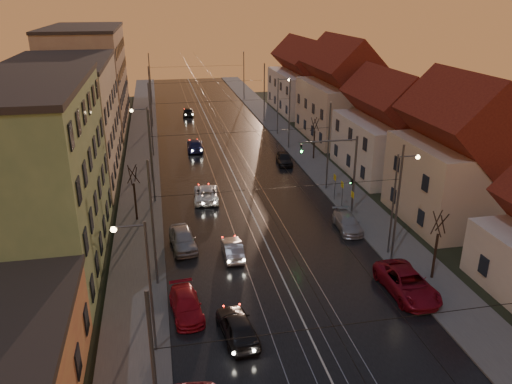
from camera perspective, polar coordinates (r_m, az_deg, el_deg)
ground at (r=29.17m, az=7.17°, el=-17.95°), size 160.00×160.00×0.00m
road at (r=64.40m, az=-3.94°, el=4.81°), size 16.00×120.00×0.04m
sidewalk_left at (r=63.95m, az=-12.88°, el=4.25°), size 4.00×120.00×0.15m
sidewalk_right at (r=66.34m, az=4.69°, el=5.34°), size 4.00×120.00×0.15m
tram_rail_0 at (r=64.16m, az=-5.89°, el=4.72°), size 0.06×120.00×0.03m
tram_rail_1 at (r=64.30m, az=-4.62°, el=4.80°), size 0.06×120.00×0.03m
tram_rail_2 at (r=64.48m, az=-3.26°, el=4.89°), size 0.06×120.00×0.03m
tram_rail_3 at (r=64.69m, az=-2.00°, el=4.96°), size 0.06×120.00×0.03m
apartment_left_1 at (r=38.43m, az=-25.35°, el=1.23°), size 10.00×18.00×13.00m
apartment_left_2 at (r=57.42m, az=-20.99°, el=7.55°), size 10.00×20.00×12.00m
apartment_left_3 at (r=80.62m, az=-18.58°, el=12.25°), size 10.00×24.00×14.00m
house_right_1 at (r=45.77m, az=22.09°, el=3.38°), size 8.67×10.20×10.80m
house_right_2 at (r=56.80m, az=15.02°, el=6.69°), size 9.18×12.24×9.20m
house_right_3 at (r=69.98m, az=9.77°, el=10.78°), size 9.18×14.28×11.50m
house_right_4 at (r=86.90m, az=5.50°, el=12.53°), size 9.18×16.32×10.00m
catenary_pole_l_1 at (r=33.29m, az=-11.71°, el=-3.77°), size 0.16×0.16×9.00m
catenary_pole_r_1 at (r=37.09m, az=15.84°, el=-1.47°), size 0.16×0.16×9.00m
catenary_pole_l_2 at (r=47.32m, az=-11.85°, el=3.88°), size 0.16×0.16×9.00m
catenary_pole_r_2 at (r=50.07m, az=8.27°, el=5.09°), size 0.16×0.16×9.00m
catenary_pole_l_3 at (r=61.81m, az=-11.92°, el=7.99°), size 0.16×0.16×9.00m
catenary_pole_r_3 at (r=63.94m, az=3.83°, el=8.85°), size 0.16×0.16×9.00m
catenary_pole_l_4 at (r=76.49m, az=-11.97°, el=10.53°), size 0.16×0.16×9.00m
catenary_pole_r_4 at (r=78.23m, az=0.95°, el=11.22°), size 0.16×0.16×9.00m
catenary_pole_l_5 at (r=94.25m, az=-12.01°, el=12.53°), size 0.16×0.16×9.00m
catenary_pole_r_5 at (r=95.66m, az=-1.40°, el=13.11°), size 0.16×0.16×9.00m
street_lamp_0 at (r=26.92m, az=-12.74°, el=-9.38°), size 1.75×0.32×8.00m
street_lamp_1 at (r=37.99m, az=15.92°, el=-0.30°), size 1.75×0.32×8.00m
street_lamp_2 at (r=52.99m, az=-12.46°, el=6.15°), size 1.75×0.32×8.00m
street_lamp_3 at (r=70.61m, az=2.75°, el=10.40°), size 1.75×0.32×8.00m
traffic_light_mast at (r=44.48m, az=10.06°, el=3.01°), size 5.30×0.32×7.20m
bare_tree_0 at (r=44.26m, az=-13.69°, el=-0.29°), size 1.09×1.09×5.11m
bare_tree_1 at (r=36.32m, az=19.88°, el=-5.98°), size 1.09×1.09×5.11m
bare_tree_2 at (r=60.28m, az=6.68°, el=5.99°), size 1.09×1.09×5.11m
driving_car_0 at (r=29.71m, az=-2.15°, el=-15.09°), size 2.30×4.62×1.51m
driving_car_1 at (r=37.96m, az=-2.71°, el=-6.51°), size 1.40×3.95×1.30m
driving_car_2 at (r=48.37m, az=-5.72°, el=-0.16°), size 2.66×5.11×1.38m
driving_car_3 at (r=64.43m, az=-6.98°, el=5.35°), size 2.24×5.00×1.42m
driving_car_4 at (r=83.77m, az=-7.75°, el=9.08°), size 2.11×4.30×1.41m
parked_left_2 at (r=31.92m, az=-7.98°, el=-12.69°), size 2.18×4.50×1.26m
parked_left_3 at (r=39.55m, az=-8.36°, el=-5.31°), size 2.26×4.69×1.55m
parked_right_0 at (r=34.93m, az=16.88°, el=-9.93°), size 2.77×5.73×1.57m
parked_right_1 at (r=42.84m, az=10.41°, el=-3.46°), size 2.07×4.51×1.28m
parked_right_2 at (r=58.71m, az=3.24°, el=3.87°), size 2.08×4.28×1.41m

